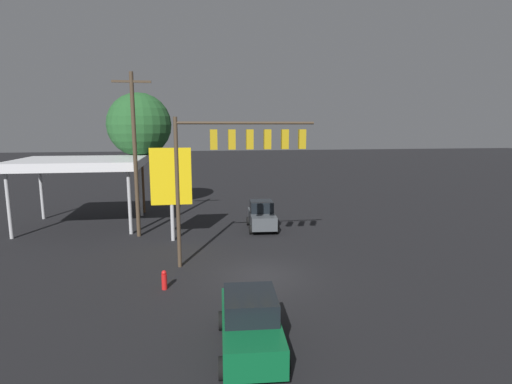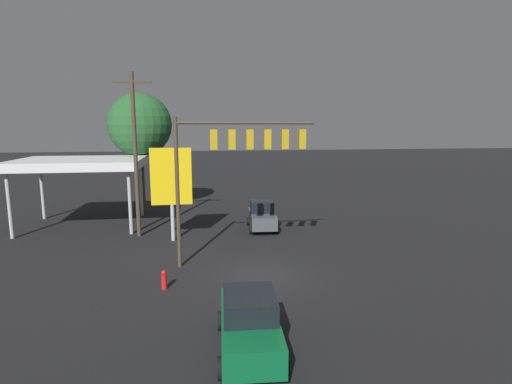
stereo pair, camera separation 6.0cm
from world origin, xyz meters
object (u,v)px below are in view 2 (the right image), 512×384
(price_sign, at_px, (171,179))
(hatchback_crossing, at_px, (262,216))
(utility_pole, at_px, (135,152))
(sedan_waiting, at_px, (249,323))
(street_tree, at_px, (140,125))
(fire_hydrant, at_px, (164,280))
(traffic_signal_assembly, at_px, (237,151))

(price_sign, relative_size, hatchback_crossing, 1.51)
(utility_pole, xyz_separation_m, price_sign, (-2.29, 1.38, -1.60))
(sedan_waiting, height_order, street_tree, street_tree)
(sedan_waiting, distance_m, fire_hydrant, 6.28)
(traffic_signal_assembly, distance_m, street_tree, 15.31)
(utility_pole, xyz_separation_m, sedan_waiting, (-5.40, 14.60, -4.61))
(fire_hydrant, bearing_deg, hatchback_crossing, -121.82)
(utility_pole, bearing_deg, sedan_waiting, 110.28)
(price_sign, bearing_deg, fire_hydrant, 90.01)
(traffic_signal_assembly, bearing_deg, sedan_waiting, 86.46)
(hatchback_crossing, bearing_deg, utility_pole, -82.36)
(price_sign, xyz_separation_m, hatchback_crossing, (-6.07, -1.98, -3.01))
(traffic_signal_assembly, xyz_separation_m, hatchback_crossing, (-2.44, -6.91, -5.01))
(utility_pole, height_order, fire_hydrant, utility_pole)
(utility_pole, distance_m, street_tree, 7.71)
(price_sign, relative_size, fire_hydrant, 6.69)
(traffic_signal_assembly, distance_m, fire_hydrant, 7.20)
(street_tree, bearing_deg, traffic_signal_assembly, 115.30)
(utility_pole, relative_size, sedan_waiting, 2.34)
(utility_pole, relative_size, fire_hydrant, 11.98)
(price_sign, height_order, street_tree, street_tree)
(hatchback_crossing, bearing_deg, fire_hydrant, -28.32)
(traffic_signal_assembly, relative_size, street_tree, 0.78)
(traffic_signal_assembly, relative_size, utility_pole, 0.73)
(sedan_waiting, xyz_separation_m, hatchback_crossing, (-2.96, -15.21, -0.00))
(street_tree, bearing_deg, hatchback_crossing, 142.49)
(utility_pole, xyz_separation_m, hatchback_crossing, (-8.35, -0.61, -4.61))
(sedan_waiting, bearing_deg, utility_pole, -156.09)
(traffic_signal_assembly, relative_size, fire_hydrant, 8.70)
(sedan_waiting, bearing_deg, fire_hydrant, -146.58)
(hatchback_crossing, height_order, street_tree, street_tree)
(utility_pole, distance_m, hatchback_crossing, 9.56)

